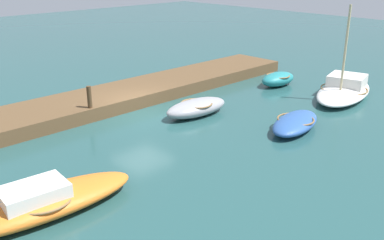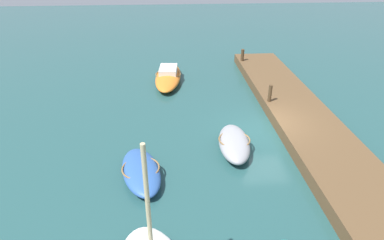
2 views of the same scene
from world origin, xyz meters
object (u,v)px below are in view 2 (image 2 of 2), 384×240
(rowboat_blue, at_px, (141,171))
(mooring_post_west, at_px, (270,93))
(rowboat_grey, at_px, (234,143))
(motorboat_orange, at_px, (168,76))
(mooring_post_mid_west, at_px, (242,55))

(rowboat_blue, relative_size, mooring_post_west, 3.69)
(rowboat_blue, height_order, rowboat_grey, rowboat_grey)
(motorboat_orange, bearing_deg, mooring_post_west, -126.97)
(motorboat_orange, distance_m, mooring_post_west, 7.85)
(rowboat_blue, height_order, motorboat_orange, motorboat_orange)
(rowboat_blue, bearing_deg, mooring_post_west, -64.25)
(motorboat_orange, relative_size, rowboat_grey, 1.67)
(rowboat_blue, distance_m, mooring_post_mid_west, 15.10)
(rowboat_blue, relative_size, motorboat_orange, 0.64)
(mooring_post_west, height_order, mooring_post_mid_west, mooring_post_west)
(motorboat_orange, distance_m, mooring_post_mid_west, 6.33)
(rowboat_blue, distance_m, motorboat_orange, 11.03)
(mooring_post_west, xyz_separation_m, mooring_post_mid_west, (7.58, 0.00, -0.05))
(rowboat_blue, xyz_separation_m, rowboat_grey, (1.77, -4.27, 0.07))
(rowboat_blue, relative_size, rowboat_grey, 1.07)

